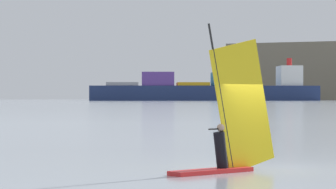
{
  "coord_description": "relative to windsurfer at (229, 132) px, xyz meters",
  "views": [
    {
      "loc": [
        10.43,
        -20.23,
        2.1
      ],
      "look_at": [
        -6.28,
        4.68,
        2.24
      ],
      "focal_mm": 82.77,
      "sensor_mm": 36.0,
      "label": 1
    }
  ],
  "objects": [
    {
      "name": "ground_plane",
      "position": [
        0.37,
        1.0,
        -1.14
      ],
      "size": [
        4000.0,
        4000.0,
        0.0
      ],
      "primitive_type": "plane",
      "color": "#9EA8B2"
    },
    {
      "name": "windsurfer",
      "position": [
        0.0,
        0.0,
        0.0
      ],
      "size": [
        1.47,
        3.76,
        4.26
      ],
      "rotation": [
        0.0,
        0.0,
        4.4
      ],
      "color": "red",
      "rests_on": "ground_plane"
    },
    {
      "name": "cargo_ship",
      "position": [
        -294.42,
        489.42,
        7.67
      ],
      "size": [
        156.75,
        124.92,
        32.68
      ],
      "rotation": [
        0.0,
        0.0,
        3.77
      ],
      "color": "navy",
      "rests_on": "ground_plane"
    }
  ]
}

